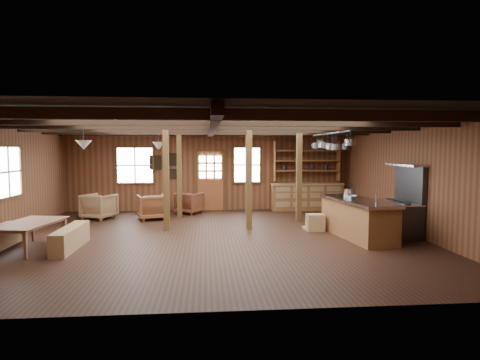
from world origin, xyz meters
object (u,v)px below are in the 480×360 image
object	(u,v)px
armchair_c	(99,206)
dining_table	(31,236)
commercial_range	(399,212)
armchair_b	(189,203)
kitchen_island	(357,218)
armchair_a	(152,207)

from	to	relation	value
armchair_c	dining_table	bearing A→B (deg)	107.27
commercial_range	armchair_b	distance (m)	6.66
kitchen_island	commercial_range	world-z (taller)	commercial_range
dining_table	armchair_b	size ratio (longest dim) A/B	2.12
kitchen_island	armchair_a	xyz separation A→B (m)	(-5.34, 3.02, -0.09)
armchair_a	armchair_c	xyz separation A→B (m)	(-1.64, 0.21, 0.01)
kitchen_island	commercial_range	xyz separation A→B (m)	(1.13, 0.15, 0.11)
armchair_b	armchair_c	distance (m)	2.86
dining_table	armchair_a	size ratio (longest dim) A/B	2.00
commercial_range	dining_table	world-z (taller)	commercial_range
armchair_b	armchair_c	world-z (taller)	armchair_c
commercial_range	armchair_c	xyz separation A→B (m)	(-8.11, 3.08, -0.20)
kitchen_island	armchair_c	xyz separation A→B (m)	(-6.98, 3.23, -0.08)
commercial_range	armchair_b	world-z (taller)	commercial_range
commercial_range	armchair_a	distance (m)	7.08
dining_table	armchair_b	distance (m)	5.64
commercial_range	armchair_b	xyz separation A→B (m)	(-5.38, 3.92, -0.23)
kitchen_island	armchair_c	bearing A→B (deg)	147.58
dining_table	armchair_b	bearing A→B (deg)	-25.52
kitchen_island	armchair_c	size ratio (longest dim) A/B	3.00
armchair_b	armchair_c	xyz separation A→B (m)	(-2.73, -0.84, 0.03)
dining_table	armchair_c	distance (m)	3.84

